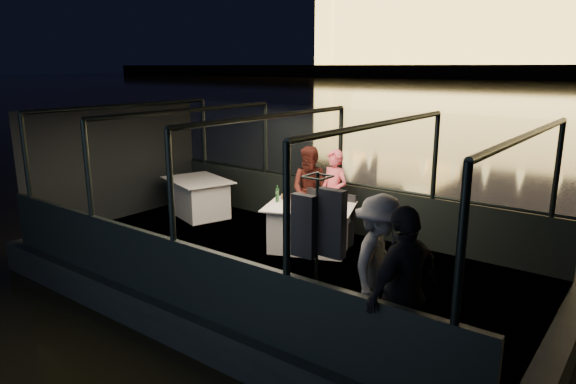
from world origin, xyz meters
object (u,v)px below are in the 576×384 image
Objects in this scene: dining_table_aft at (198,197)px; person_woman_coral at (333,197)px; passenger_dark at (404,294)px; chair_port_right at (339,221)px; chair_port_left at (306,213)px; dining_table_central at (309,228)px; coat_stand at (316,256)px; passenger_stripe at (379,262)px; wine_bottle at (277,193)px; person_man_maroon at (311,194)px.

person_woman_coral is (3.00, 0.47, 0.36)m from dining_table_aft.
chair_port_right is at bearing -125.24° from passenger_dark.
dining_table_aft is at bearing -167.49° from chair_port_left.
coat_stand reaches higher than dining_table_central.
passenger_dark is at bearing -146.22° from passenger_stripe.
person_woman_coral is (-0.02, 0.78, 0.36)m from dining_table_central.
passenger_stripe is 0.94× the size of passenger_dark.
dining_table_central is 1.00× the size of dining_table_aft.
chair_port_right is at bearing 2.53° from dining_table_aft.
passenger_stripe is (0.61, 0.38, -0.05)m from coat_stand.
dining_table_central is at bearing 10.42° from wine_bottle.
passenger_dark is at bearing -34.63° from chair_port_left.
person_woman_coral is 4.22m from passenger_dark.
chair_port_left is 0.52× the size of passenger_stripe.
passenger_stripe is (1.89, -2.21, 0.40)m from chair_port_right.
chair_port_right is at bearing 56.53° from dining_table_central.
coat_stand is (4.61, -2.45, 0.51)m from dining_table_aft.
person_woman_coral is at bearing 31.20° from passenger_stripe.
person_woman_coral reaches higher than dining_table_central.
person_man_maroon reaches higher than dining_table_aft.
coat_stand is 3.34m from person_woman_coral.
chair_port_left is at bearing -118.60° from passenger_dark.
coat_stand is 0.72m from passenger_stripe.
coat_stand is (1.29, -2.60, 0.45)m from chair_port_right.
person_woman_coral is at bearing 128.41° from chair_port_right.
chair_port_right is 0.55× the size of person_woman_coral.
passenger_stripe is at bearing 32.42° from coat_stand.
chair_port_right is at bearing -40.84° from person_man_maroon.
dining_table_aft is 5.63m from passenger_stripe.
dining_table_central is 0.99m from person_man_maroon.
person_man_maroon is at bearing 152.24° from chair_port_right.
passenger_dark reaches higher than dining_table_central.
chair_port_right is 1.16m from wine_bottle.
passenger_dark is 4.07m from wine_bottle.
coat_stand is at bearing -28.04° from dining_table_aft.
wine_bottle is (-2.79, 1.65, 0.06)m from passenger_stripe.
dining_table_central is 1.65× the size of chair_port_right.
chair_port_right is 0.54× the size of person_man_maroon.
person_woman_coral is at bearing 8.95° from dining_table_aft.
wine_bottle is (-0.10, -0.88, 0.17)m from person_man_maroon.
chair_port_left is at bearing -94.32° from person_man_maroon.
dining_table_central is 3.03m from dining_table_aft.
coat_stand reaches higher than person_man_maroon.
coat_stand is 1.15× the size of passenger_stripe.
passenger_dark is at bearing -37.28° from person_woman_coral.
coat_stand is at bearing -69.57° from chair_port_right.
wine_bottle is at bearing -110.38° from passenger_dark.
chair_port_left is 3.51m from passenger_stripe.
dining_table_aft is at bearing -101.33° from passenger_dark.
person_man_maroon is 5.64× the size of wine_bottle.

